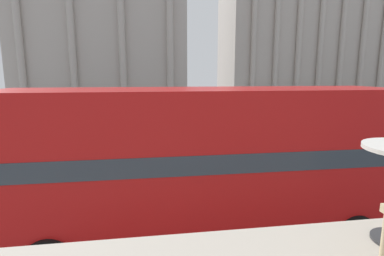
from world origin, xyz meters
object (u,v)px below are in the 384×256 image
(double_decker_bus, at_px, (205,159))
(pedestrian_white, at_px, (306,128))
(traffic_light_near, at_px, (166,123))
(car_black, at_px, (96,124))
(plaza_building_left, at_px, (102,29))
(pedestrian_black, at_px, (266,121))
(traffic_light_mid, at_px, (209,107))
(car_maroon, at_px, (153,125))
(pedestrian_blue, at_px, (179,133))
(plaza_building_right, at_px, (302,37))

(double_decker_bus, xyz_separation_m, pedestrian_white, (8.78, 10.53, -1.27))
(traffic_light_near, relative_size, car_black, 0.89)
(plaza_building_left, bearing_deg, pedestrian_black, -59.25)
(pedestrian_white, bearing_deg, traffic_light_mid, -153.74)
(plaza_building_left, relative_size, car_black, 5.79)
(traffic_light_near, xyz_separation_m, traffic_light_mid, (3.65, 8.79, -0.34))
(car_maroon, xyz_separation_m, car_black, (-4.37, 0.82, 0.00))
(plaza_building_left, relative_size, pedestrian_blue, 14.58)
(car_maroon, bearing_deg, plaza_building_right, -21.27)
(plaza_building_left, height_order, pedestrian_black, plaza_building_left)
(traffic_light_mid, bearing_deg, double_decker_bus, -102.22)
(traffic_light_near, distance_m, pedestrian_white, 11.11)
(double_decker_bus, xyz_separation_m, plaza_building_left, (-7.71, 39.81, 8.70))
(traffic_light_mid, bearing_deg, plaza_building_left, 112.22)
(plaza_building_left, relative_size, pedestrian_white, 13.64)
(plaza_building_right, relative_size, pedestrian_blue, 18.65)
(plaza_building_left, height_order, plaza_building_right, plaza_building_right)
(traffic_light_mid, relative_size, pedestrian_white, 1.80)
(traffic_light_mid, height_order, car_maroon, traffic_light_mid)
(double_decker_bus, relative_size, car_black, 2.39)
(car_maroon, bearing_deg, traffic_light_mid, -91.51)
(car_black, bearing_deg, plaza_building_right, 3.96)
(traffic_light_near, height_order, car_maroon, traffic_light_near)
(car_maroon, xyz_separation_m, pedestrian_black, (8.57, -1.06, 0.25))
(plaza_building_left, distance_m, pedestrian_blue, 32.04)
(plaza_building_left, bearing_deg, plaza_building_right, 14.68)
(double_decker_bus, relative_size, pedestrian_white, 5.62)
(plaza_building_left, distance_m, plaza_building_right, 37.64)
(plaza_building_right, xyz_separation_m, pedestrian_white, (-19.92, -38.82, -10.57))
(plaza_building_left, xyz_separation_m, traffic_light_mid, (10.67, -26.13, -8.88))
(double_decker_bus, distance_m, pedestrian_blue, 10.58)
(traffic_light_near, height_order, traffic_light_mid, traffic_light_near)
(traffic_light_mid, distance_m, pedestrian_blue, 4.25)
(plaza_building_right, xyz_separation_m, pedestrian_black, (-21.16, -35.16, -10.65))
(double_decker_bus, xyz_separation_m, car_black, (-5.40, 16.07, -1.60))
(car_black, distance_m, pedestrian_black, 13.08)
(pedestrian_black, xyz_separation_m, pedestrian_blue, (-7.13, -3.70, 0.00))
(plaza_building_left, relative_size, traffic_light_near, 6.48)
(pedestrian_white, distance_m, pedestrian_blue, 8.37)
(double_decker_bus, xyz_separation_m, car_maroon, (-1.03, 15.25, -1.60))
(double_decker_bus, distance_m, pedestrian_white, 13.77)
(traffic_light_mid, bearing_deg, car_maroon, 158.68)
(pedestrian_black, bearing_deg, car_black, 96.75)
(plaza_building_left, distance_m, pedestrian_white, 35.05)
(car_maroon, bearing_deg, car_black, 99.20)
(plaza_building_right, relative_size, car_maroon, 7.41)
(plaza_building_right, relative_size, pedestrian_white, 17.44)
(plaza_building_left, height_order, traffic_light_near, plaza_building_left)
(car_maroon, bearing_deg, traffic_light_near, -158.27)
(traffic_light_mid, distance_m, car_black, 8.81)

